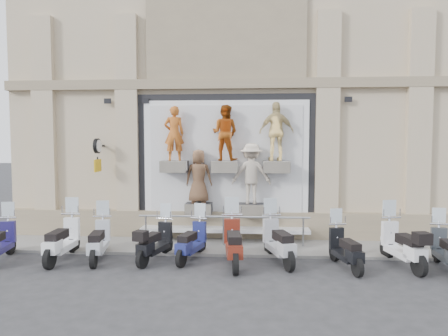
% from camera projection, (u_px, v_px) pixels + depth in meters
% --- Properties ---
extents(ground, '(90.00, 90.00, 0.00)m').
position_uv_depth(ground, '(218.00, 269.00, 9.66)').
color(ground, '#2E2E30').
rests_on(ground, ground).
extents(sidewalk, '(16.00, 2.20, 0.08)m').
position_uv_depth(sidewalk, '(224.00, 245.00, 11.75)').
color(sidewalk, gray).
rests_on(sidewalk, ground).
extents(building, '(14.00, 8.60, 12.00)m').
position_uv_depth(building, '(232.00, 70.00, 16.23)').
color(building, tan).
rests_on(building, ground).
extents(shop_vitrine, '(5.60, 0.86, 4.30)m').
position_uv_depth(shop_vitrine, '(229.00, 163.00, 12.22)').
color(shop_vitrine, black).
rests_on(shop_vitrine, ground).
extents(guard_rail, '(5.06, 0.10, 0.93)m').
position_uv_depth(guard_rail, '(224.00, 231.00, 11.62)').
color(guard_rail, '#9EA0A5').
rests_on(guard_rail, ground).
extents(clock_sign_bracket, '(0.10, 0.80, 1.02)m').
position_uv_depth(clock_sign_bracket, '(98.00, 151.00, 12.20)').
color(clock_sign_bracket, black).
rests_on(clock_sign_bracket, ground).
extents(scooter_b, '(0.60, 1.94, 1.56)m').
position_uv_depth(scooter_b, '(62.00, 231.00, 10.31)').
color(scooter_b, white).
rests_on(scooter_b, ground).
extents(scooter_c, '(0.84, 1.89, 1.48)m').
position_uv_depth(scooter_c, '(99.00, 232.00, 10.33)').
color(scooter_c, '#AFB4BD').
rests_on(scooter_c, ground).
extents(scooter_d, '(0.97, 1.82, 1.42)m').
position_uv_depth(scooter_d, '(155.00, 234.00, 10.27)').
color(scooter_d, black).
rests_on(scooter_d, ground).
extents(scooter_e, '(0.95, 1.81, 1.41)m').
position_uv_depth(scooter_e, '(192.00, 233.00, 10.35)').
color(scooter_e, navy).
rests_on(scooter_e, ground).
extents(scooter_f, '(0.80, 2.05, 1.63)m').
position_uv_depth(scooter_f, '(233.00, 233.00, 9.92)').
color(scooter_f, '#621D10').
rests_on(scooter_f, ground).
extents(scooter_g, '(1.11, 2.02, 1.57)m').
position_uv_depth(scooter_g, '(279.00, 232.00, 10.12)').
color(scooter_g, '#A5A6AC').
rests_on(scooter_g, ground).
extents(scooter_h, '(0.85, 1.77, 1.38)m').
position_uv_depth(scooter_h, '(346.00, 240.00, 9.67)').
color(scooter_h, black).
rests_on(scooter_h, ground).
extents(scooter_i, '(0.92, 2.01, 1.57)m').
position_uv_depth(scooter_i, '(402.00, 235.00, 9.77)').
color(scooter_i, silver).
rests_on(scooter_i, ground).
extents(scooter_j, '(0.69, 1.78, 1.41)m').
position_uv_depth(scooter_j, '(447.00, 241.00, 9.57)').
color(scooter_j, '#2B2F34').
rests_on(scooter_j, ground).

